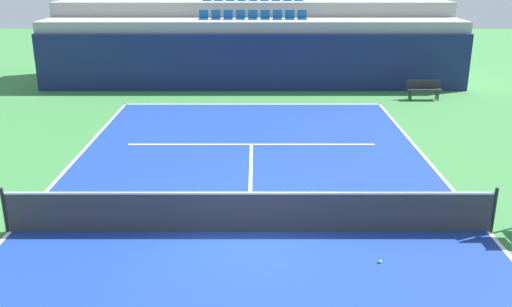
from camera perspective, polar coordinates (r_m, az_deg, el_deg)
ground_plane at (r=12.92m, az=-0.62°, el=-7.95°), size 80.00×80.00×0.00m
court_surface at (r=12.91m, az=-0.62°, el=-7.93°), size 11.00×24.00×0.01m
baseline_far at (r=24.18m, az=-0.30°, el=5.02°), size 11.00×0.10×0.00m
sideline_left at (r=14.07m, az=-23.60°, el=-7.23°), size 0.10×24.00×0.00m
sideline_right at (r=13.95m, az=22.56°, el=-7.31°), size 0.10×24.00×0.00m
service_line_far at (r=18.84m, az=-0.40°, el=0.94°), size 8.26×0.10×0.00m
centre_service_line at (r=15.83m, az=-0.49°, el=-2.65°), size 0.10×6.40×0.00m
back_wall at (r=26.57m, az=-0.26°, el=9.19°), size 20.24×0.30×2.65m
stands_tier_lower at (r=27.86m, az=-0.25°, el=10.18°), size 20.24×2.40×3.16m
stands_tier_upper at (r=30.19m, az=-0.23°, el=11.54°), size 20.24×2.40×3.87m
seating_row_lower at (r=27.75m, az=-0.25°, el=13.69°), size 5.17×0.44×0.44m
tennis_net at (r=12.69m, az=-0.63°, el=-5.90°), size 11.08×0.08×1.07m
player_bench at (r=26.06m, az=16.72°, el=6.36°), size 1.50×0.40×0.85m
tennis_ball_0 at (r=11.93m, az=12.54°, el=-10.65°), size 0.07×0.07×0.07m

